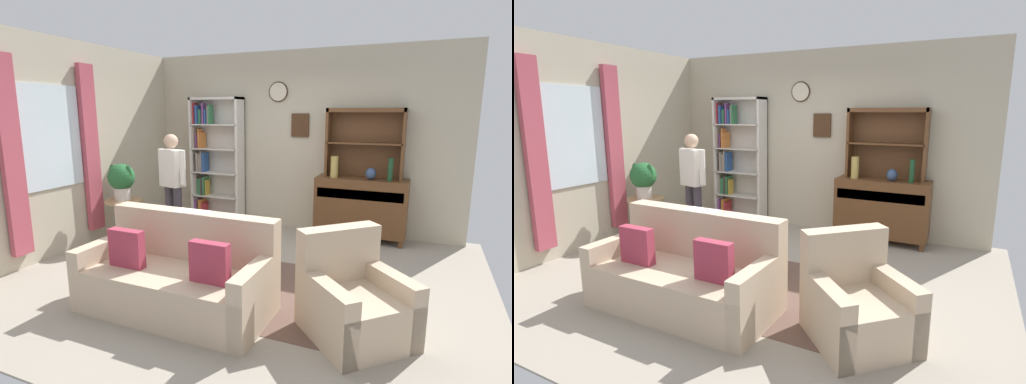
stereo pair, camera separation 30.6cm
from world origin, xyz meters
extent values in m
cube|color=#9E9384|center=(0.00, 0.00, -0.01)|extent=(5.40, 4.60, 0.02)
cube|color=#BCB299|center=(0.00, 2.13, 1.40)|extent=(5.00, 0.06, 2.80)
cylinder|color=beige|center=(-0.33, 2.08, 2.17)|extent=(0.28, 0.03, 0.28)
torus|color=#382314|center=(-0.33, 2.08, 2.17)|extent=(0.31, 0.02, 0.31)
cube|color=#422816|center=(0.04, 2.08, 1.66)|extent=(0.28, 0.03, 0.36)
cube|color=#BCB299|center=(-2.53, 0.00, 1.40)|extent=(0.06, 4.20, 2.80)
cube|color=silver|center=(-2.49, -0.34, 1.55)|extent=(0.02, 0.90, 1.30)
cube|color=#B24756|center=(-2.44, -0.92, 1.35)|extent=(0.08, 0.24, 2.30)
cube|color=#B24756|center=(-2.44, 0.24, 1.35)|extent=(0.08, 0.24, 2.30)
cube|color=brown|center=(0.20, -0.30, 0.00)|extent=(2.80, 1.66, 0.01)
cube|color=silver|center=(-1.79, 1.93, 1.05)|extent=(0.04, 0.30, 2.10)
cube|color=silver|center=(-0.93, 1.93, 1.05)|extent=(0.04, 0.30, 2.10)
cube|color=silver|center=(-1.36, 1.93, 2.08)|extent=(0.90, 0.30, 0.04)
cube|color=silver|center=(-1.36, 1.93, 0.02)|extent=(0.90, 0.30, 0.04)
cube|color=silver|center=(-1.36, 2.07, 1.05)|extent=(0.90, 0.01, 2.10)
cube|color=silver|center=(-1.36, 1.93, 0.44)|extent=(0.86, 0.30, 0.02)
cube|color=#723F7F|center=(-1.75, 1.91, 0.20)|extent=(0.04, 0.21, 0.30)
cube|color=gold|center=(-1.70, 1.91, 0.20)|extent=(0.03, 0.15, 0.30)
cube|color=#CC7233|center=(-1.66, 1.91, 0.21)|extent=(0.04, 0.21, 0.31)
cube|color=#B22D33|center=(-1.62, 1.91, 0.18)|extent=(0.03, 0.22, 0.26)
cube|color=silver|center=(-1.36, 1.93, 0.85)|extent=(0.86, 0.30, 0.02)
cube|color=gray|center=(-1.75, 1.91, 0.63)|extent=(0.04, 0.15, 0.35)
cube|color=#337247|center=(-1.71, 1.91, 0.59)|extent=(0.04, 0.15, 0.27)
cube|color=#337247|center=(-1.66, 1.91, 0.60)|extent=(0.04, 0.17, 0.28)
cube|color=#3F3833|center=(-1.62, 1.91, 0.61)|extent=(0.03, 0.22, 0.32)
cube|color=#337247|center=(-1.58, 1.91, 0.61)|extent=(0.03, 0.21, 0.31)
cube|color=gold|center=(-1.55, 1.91, 0.59)|extent=(0.02, 0.15, 0.26)
cube|color=silver|center=(-1.36, 1.93, 1.25)|extent=(0.86, 0.30, 0.02)
cube|color=#3F3833|center=(-1.76, 1.91, 1.01)|extent=(0.03, 0.17, 0.31)
cube|color=gray|center=(-1.71, 1.91, 1.02)|extent=(0.04, 0.15, 0.32)
cube|color=gray|center=(-1.67, 1.91, 1.01)|extent=(0.03, 0.15, 0.30)
cube|color=gray|center=(-1.63, 1.91, 1.04)|extent=(0.02, 0.17, 0.36)
cube|color=#284C8C|center=(-1.59, 1.91, 1.02)|extent=(0.04, 0.18, 0.33)
cube|color=silver|center=(-1.36, 1.93, 1.66)|extent=(0.86, 0.30, 0.02)
cube|color=gray|center=(-1.76, 1.91, 1.44)|extent=(0.03, 0.22, 0.35)
cube|color=#723F7F|center=(-1.72, 1.91, 1.38)|extent=(0.03, 0.15, 0.23)
cube|color=#CC7233|center=(-1.67, 1.91, 1.42)|extent=(0.03, 0.12, 0.32)
cube|color=#CC7233|center=(-1.64, 1.91, 1.39)|extent=(0.03, 0.24, 0.26)
cube|color=#B22D33|center=(-1.76, 1.91, 1.84)|extent=(0.03, 0.15, 0.35)
cube|color=#B22D33|center=(-1.72, 1.91, 1.78)|extent=(0.02, 0.13, 0.23)
cube|color=#284C8C|center=(-1.68, 1.91, 1.82)|extent=(0.03, 0.22, 0.31)
cube|color=#337247|center=(-1.64, 1.91, 1.79)|extent=(0.04, 0.14, 0.24)
cube|color=#723F7F|center=(-1.59, 1.91, 1.84)|extent=(0.03, 0.11, 0.34)
cube|color=#723F7F|center=(-1.56, 1.91, 1.79)|extent=(0.03, 0.21, 0.25)
cube|color=#284C8C|center=(-1.52, 1.91, 1.78)|extent=(0.03, 0.18, 0.24)
cube|color=gray|center=(-1.49, 1.91, 1.80)|extent=(0.03, 0.13, 0.28)
cube|color=#337247|center=(-1.46, 1.91, 1.82)|extent=(0.03, 0.15, 0.31)
cube|color=brown|center=(1.06, 1.86, 0.51)|extent=(1.30, 0.45, 0.82)
cube|color=brown|center=(0.46, 1.69, 0.05)|extent=(0.06, 0.06, 0.10)
cube|color=brown|center=(1.66, 1.69, 0.05)|extent=(0.06, 0.06, 0.10)
cube|color=brown|center=(0.46, 2.04, 0.05)|extent=(0.06, 0.06, 0.10)
cube|color=brown|center=(1.66, 2.04, 0.05)|extent=(0.06, 0.06, 0.10)
cube|color=#492C18|center=(1.06, 1.64, 0.71)|extent=(1.20, 0.01, 0.14)
cube|color=brown|center=(0.53, 1.94, 1.42)|extent=(0.04, 0.26, 1.00)
cube|color=brown|center=(1.59, 1.94, 1.42)|extent=(0.04, 0.26, 1.00)
cube|color=brown|center=(1.06, 1.94, 1.89)|extent=(1.10, 0.26, 0.06)
cube|color=brown|center=(1.06, 1.94, 1.42)|extent=(1.06, 0.26, 0.02)
cube|color=brown|center=(1.06, 2.06, 1.42)|extent=(1.10, 0.01, 1.00)
cylinder|color=tan|center=(0.67, 1.78, 1.08)|extent=(0.11, 0.11, 0.31)
ellipsoid|color=#33476B|center=(1.19, 1.79, 1.01)|extent=(0.15, 0.15, 0.17)
cylinder|color=#194223|center=(1.45, 1.77, 1.08)|extent=(0.07, 0.07, 0.32)
cube|color=#C6AD8E|center=(-0.20, -1.03, 0.21)|extent=(1.80, 0.86, 0.42)
cube|color=#C6AD8E|center=(-0.19, -0.71, 0.66)|extent=(1.80, 0.21, 0.48)
cube|color=#C6AD8E|center=(-1.03, -1.03, 0.30)|extent=(0.14, 0.85, 0.60)
cube|color=#C6AD8E|center=(0.63, -1.04, 0.30)|extent=(0.14, 0.85, 0.60)
cube|color=#A33347|center=(-0.65, -1.15, 0.60)|extent=(0.36, 0.10, 0.36)
cube|color=#A33347|center=(0.25, -1.16, 0.60)|extent=(0.36, 0.10, 0.36)
cube|color=white|center=(-0.19, -0.71, 0.90)|extent=(0.36, 0.18, 0.00)
cube|color=#C6AD8E|center=(1.45, -0.82, 0.20)|extent=(1.08, 1.08, 0.40)
cube|color=#C6AD8E|center=(1.24, -0.60, 0.64)|extent=(0.67, 0.65, 0.48)
cube|color=#C6AD8E|center=(1.23, -1.03, 0.28)|extent=(0.64, 0.66, 0.55)
cube|color=#C6AD8E|center=(1.66, -0.61, 0.28)|extent=(0.64, 0.66, 0.55)
cylinder|color=#A87F56|center=(-2.01, 0.35, 0.62)|extent=(0.52, 0.52, 0.03)
cylinder|color=#A87F56|center=(-2.01, 0.35, 0.30)|extent=(0.08, 0.08, 0.61)
cylinder|color=#A87F56|center=(-2.01, 0.35, 0.01)|extent=(0.36, 0.36, 0.03)
cylinder|color=beige|center=(-2.02, 0.35, 0.73)|extent=(0.22, 0.22, 0.18)
sphere|color=#235B2D|center=(-2.02, 0.35, 0.97)|extent=(0.37, 0.37, 0.37)
ellipsoid|color=#235B2D|center=(-1.89, 0.35, 1.01)|extent=(0.11, 0.07, 0.26)
ellipsoid|color=#235B2D|center=(-2.15, 0.32, 1.01)|extent=(0.11, 0.07, 0.26)
cylinder|color=#38333D|center=(-1.50, 0.72, 0.41)|extent=(0.14, 0.14, 0.82)
cylinder|color=#38333D|center=(-1.33, 0.68, 0.41)|extent=(0.14, 0.14, 0.82)
cube|color=silver|center=(-1.42, 0.70, 1.08)|extent=(0.38, 0.27, 0.52)
sphere|color=tan|center=(-1.42, 0.70, 1.46)|extent=(0.24, 0.24, 0.20)
cylinder|color=silver|center=(-1.63, 0.76, 1.11)|extent=(0.10, 0.10, 0.48)
cylinder|color=silver|center=(-1.20, 0.65, 1.11)|extent=(0.10, 0.10, 0.48)
cube|color=brown|center=(-0.18, -0.03, 0.40)|extent=(0.80, 0.50, 0.03)
cube|color=brown|center=(-0.55, -0.25, 0.20)|extent=(0.05, 0.05, 0.39)
cube|color=brown|center=(0.19, -0.25, 0.20)|extent=(0.05, 0.05, 0.39)
cube|color=brown|center=(-0.55, 0.19, 0.20)|extent=(0.05, 0.05, 0.39)
cube|color=brown|center=(0.19, 0.19, 0.20)|extent=(0.05, 0.05, 0.39)
cube|color=#337247|center=(-0.15, -0.01, 0.43)|extent=(0.22, 0.11, 0.02)
cube|color=#337247|center=(-0.14, 0.00, 0.45)|extent=(0.18, 0.14, 0.02)
cube|color=#337247|center=(-0.14, 0.00, 0.47)|extent=(0.21, 0.15, 0.02)
camera|label=1|loc=(1.87, -3.91, 1.86)|focal=27.63mm
camera|label=2|loc=(2.15, -3.78, 1.86)|focal=27.63mm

